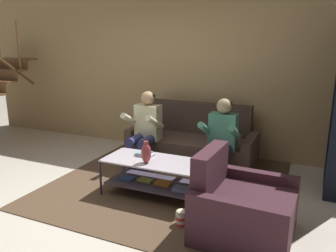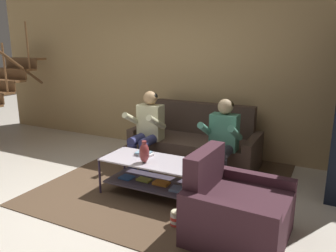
{
  "view_description": "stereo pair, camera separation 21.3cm",
  "coord_description": "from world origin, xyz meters",
  "px_view_note": "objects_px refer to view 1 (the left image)",
  "views": [
    {
      "loc": [
        2.32,
        -2.96,
        1.87
      ],
      "look_at": [
        0.6,
        0.91,
        0.81
      ],
      "focal_mm": 35.0,
      "sensor_mm": 36.0,
      "label": 1
    },
    {
      "loc": [
        2.52,
        -2.86,
        1.87
      ],
      "look_at": [
        0.6,
        0.91,
        0.81
      ],
      "focal_mm": 35.0,
      "sensor_mm": 36.0,
      "label": 2
    }
  ],
  "objects_px": {
    "person_seated_left": "(145,127)",
    "armchair": "(241,209)",
    "couch": "(193,144)",
    "person_seated_right": "(221,137)",
    "coffee_table": "(154,172)",
    "vase": "(146,153)",
    "popcorn_tub": "(181,217)",
    "book_stack": "(145,154)"
  },
  "relations": [
    {
      "from": "armchair",
      "to": "popcorn_tub",
      "type": "bearing_deg",
      "value": -172.19
    },
    {
      "from": "person_seated_left",
      "to": "armchair",
      "type": "relative_size",
      "value": 1.25
    },
    {
      "from": "couch",
      "to": "book_stack",
      "type": "relative_size",
      "value": 7.67
    },
    {
      "from": "person_seated_right",
      "to": "book_stack",
      "type": "xyz_separation_m",
      "value": [
        -0.82,
        -0.7,
        -0.14
      ]
    },
    {
      "from": "person_seated_left",
      "to": "coffee_table",
      "type": "height_order",
      "value": "person_seated_left"
    },
    {
      "from": "person_seated_left",
      "to": "book_stack",
      "type": "height_order",
      "value": "person_seated_left"
    },
    {
      "from": "person_seated_left",
      "to": "person_seated_right",
      "type": "distance_m",
      "value": 1.18
    },
    {
      "from": "vase",
      "to": "armchair",
      "type": "distance_m",
      "value": 1.31
    },
    {
      "from": "popcorn_tub",
      "to": "couch",
      "type": "bearing_deg",
      "value": 106.19
    },
    {
      "from": "book_stack",
      "to": "armchair",
      "type": "distance_m",
      "value": 1.5
    },
    {
      "from": "person_seated_left",
      "to": "armchair",
      "type": "height_order",
      "value": "person_seated_left"
    },
    {
      "from": "book_stack",
      "to": "person_seated_left",
      "type": "bearing_deg",
      "value": 117.31
    },
    {
      "from": "coffee_table",
      "to": "armchair",
      "type": "bearing_deg",
      "value": -20.56
    },
    {
      "from": "vase",
      "to": "popcorn_tub",
      "type": "xyz_separation_m",
      "value": [
        0.63,
        -0.41,
        -0.51
      ]
    },
    {
      "from": "armchair",
      "to": "popcorn_tub",
      "type": "xyz_separation_m",
      "value": [
        -0.61,
        -0.08,
        -0.19
      ]
    },
    {
      "from": "couch",
      "to": "popcorn_tub",
      "type": "xyz_separation_m",
      "value": [
        0.55,
        -1.88,
        -0.21
      ]
    },
    {
      "from": "person_seated_left",
      "to": "person_seated_right",
      "type": "xyz_separation_m",
      "value": [
        1.18,
        -0.0,
        -0.02
      ]
    },
    {
      "from": "armchair",
      "to": "book_stack",
      "type": "bearing_deg",
      "value": 158.08
    },
    {
      "from": "person_seated_right",
      "to": "book_stack",
      "type": "relative_size",
      "value": 4.45
    },
    {
      "from": "person_seated_left",
      "to": "vase",
      "type": "xyz_separation_m",
      "value": [
        0.51,
        -0.93,
        -0.05
      ]
    },
    {
      "from": "couch",
      "to": "person_seated_right",
      "type": "xyz_separation_m",
      "value": [
        0.59,
        -0.54,
        0.33
      ]
    },
    {
      "from": "person_seated_right",
      "to": "vase",
      "type": "height_order",
      "value": "person_seated_right"
    },
    {
      "from": "vase",
      "to": "popcorn_tub",
      "type": "relative_size",
      "value": 1.51
    },
    {
      "from": "coffee_table",
      "to": "armchair",
      "type": "distance_m",
      "value": 1.28
    },
    {
      "from": "coffee_table",
      "to": "armchair",
      "type": "relative_size",
      "value": 1.31
    },
    {
      "from": "book_stack",
      "to": "coffee_table",
      "type": "bearing_deg",
      "value": -30.2
    },
    {
      "from": "person_seated_left",
      "to": "coffee_table",
      "type": "relative_size",
      "value": 0.96
    },
    {
      "from": "vase",
      "to": "armchair",
      "type": "xyz_separation_m",
      "value": [
        1.23,
        -0.33,
        -0.32
      ]
    },
    {
      "from": "person_seated_left",
      "to": "popcorn_tub",
      "type": "xyz_separation_m",
      "value": [
        1.14,
        -1.34,
        -0.56
      ]
    },
    {
      "from": "person_seated_right",
      "to": "popcorn_tub",
      "type": "xyz_separation_m",
      "value": [
        -0.05,
        -1.34,
        -0.54
      ]
    },
    {
      "from": "person_seated_right",
      "to": "armchair",
      "type": "relative_size",
      "value": 1.21
    },
    {
      "from": "coffee_table",
      "to": "vase",
      "type": "bearing_deg",
      "value": -107.71
    },
    {
      "from": "book_stack",
      "to": "armchair",
      "type": "bearing_deg",
      "value": -21.92
    },
    {
      "from": "coffee_table",
      "to": "book_stack",
      "type": "bearing_deg",
      "value": 149.8
    },
    {
      "from": "vase",
      "to": "popcorn_tub",
      "type": "height_order",
      "value": "vase"
    },
    {
      "from": "armchair",
      "to": "popcorn_tub",
      "type": "distance_m",
      "value": 0.64
    },
    {
      "from": "person_seated_left",
      "to": "person_seated_right",
      "type": "relative_size",
      "value": 1.03
    },
    {
      "from": "vase",
      "to": "armchair",
      "type": "bearing_deg",
      "value": -15.0
    },
    {
      "from": "coffee_table",
      "to": "vase",
      "type": "height_order",
      "value": "vase"
    },
    {
      "from": "vase",
      "to": "person_seated_left",
      "type": "bearing_deg",
      "value": 118.68
    },
    {
      "from": "coffee_table",
      "to": "vase",
      "type": "xyz_separation_m",
      "value": [
        -0.04,
        -0.12,
        0.29
      ]
    },
    {
      "from": "book_stack",
      "to": "popcorn_tub",
      "type": "relative_size",
      "value": 1.43
    }
  ]
}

